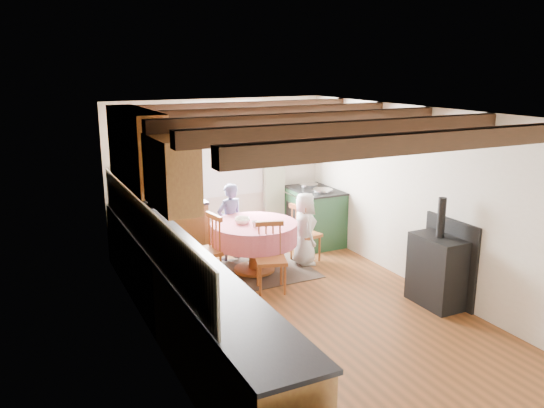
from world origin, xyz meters
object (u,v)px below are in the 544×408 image
chair_near (271,258)px  child_right (305,229)px  aga_range (315,216)px  cup (255,224)px  dining_table (254,248)px  chair_right (306,232)px  cast_iron_stove (439,252)px  child_far (230,222)px  chair_left (204,250)px

chair_near → child_right: 1.13m
aga_range → cup: 1.87m
child_right → dining_table: bearing=100.7°
chair_right → cast_iron_stove: bearing=-175.1°
aga_range → dining_table: bearing=-151.7°
aga_range → child_far: size_ratio=0.85×
chair_right → cup: chair_right is taller
aga_range → child_far: bearing=-174.5°
chair_near → chair_left: bearing=155.7°
child_far → cup: 0.87m
chair_left → child_far: 0.97m
aga_range → cup: (-1.55, -1.00, 0.32)m
dining_table → cast_iron_stove: bearing=-51.5°
dining_table → child_far: bearing=99.9°
chair_near → aga_range: aga_range is taller
aga_range → chair_right: bearing=-129.4°
chair_near → chair_right: size_ratio=1.02×
dining_table → child_far: 0.69m
dining_table → cup: 0.47m
chair_left → cup: chair_left is taller
dining_table → cast_iron_stove: cast_iron_stove is taller
child_right → chair_right: bearing=-24.5°
child_right → cup: bearing=114.1°
chair_near → chair_right: chair_near is taller
chair_near → dining_table: bearing=102.2°
cast_iron_stove → cup: 2.43m
child_far → child_right: 1.14m
chair_right → cup: bearing=94.1°
chair_near → child_right: bearing=56.0°
chair_near → chair_right: 1.26m
aga_range → cast_iron_stove: bearing=-87.7°
aga_range → child_far: (-1.58, -0.15, 0.13)m
chair_near → cast_iron_stove: (1.66, -1.28, 0.23)m
chair_right → aga_range: 0.90m
chair_near → chair_right: (0.97, 0.80, -0.01)m
child_right → aga_range: bearing=-27.1°
child_far → cup: size_ratio=12.48×
cast_iron_stove → child_far: bearing=122.8°
chair_right → child_far: child_far is taller
dining_table → child_right: bearing=-1.1°
aga_range → cast_iron_stove: cast_iron_stove is taller
chair_left → child_right: 1.59m
dining_table → chair_right: 0.91m
child_right → chair_near: bearing=139.5°
child_far → aga_range: bearing=172.9°
child_far → child_right: (0.93, -0.66, -0.05)m
chair_right → chair_near: bearing=116.2°
chair_right → child_far: (-1.01, 0.54, 0.15)m
child_right → chair_left: bearing=103.6°
dining_table → cast_iron_stove: 2.56m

